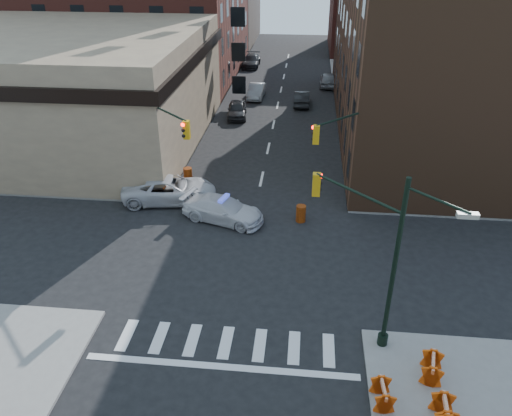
% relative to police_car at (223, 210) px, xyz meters
% --- Properties ---
extents(ground, '(140.00, 140.00, 0.00)m').
position_rel_police_car_xyz_m(ground, '(1.83, -3.79, -0.76)').
color(ground, black).
rests_on(ground, ground).
extents(sidewalk_nw, '(34.00, 54.50, 0.15)m').
position_rel_police_car_xyz_m(sidewalk_nw, '(-21.17, 28.96, -0.68)').
color(sidewalk_nw, gray).
rests_on(sidewalk_nw, ground).
extents(sidewalk_ne, '(34.00, 54.50, 0.15)m').
position_rel_police_car_xyz_m(sidewalk_ne, '(24.83, 28.96, -0.68)').
color(sidewalk_ne, gray).
rests_on(sidewalk_ne, ground).
extents(bank_building, '(22.00, 22.00, 9.00)m').
position_rel_police_car_xyz_m(bank_building, '(-15.17, 12.71, 3.74)').
color(bank_building, '#968162').
rests_on(bank_building, ground).
extents(commercial_row_ne, '(14.00, 34.00, 14.00)m').
position_rel_police_car_xyz_m(commercial_row_ne, '(14.83, 18.71, 6.24)').
color(commercial_row_ne, '#4C301E').
rests_on(commercial_row_ne, ground).
extents(filler_ne, '(16.00, 16.00, 12.00)m').
position_rel_police_car_xyz_m(filler_ne, '(15.83, 54.21, 5.24)').
color(filler_ne, '#58231C').
rests_on(filler_ne, ground).
extents(signal_pole_se, '(5.40, 5.27, 8.00)m').
position_rel_police_car_xyz_m(signal_pole_se, '(7.87, -9.31, 3.86)').
color(signal_pole_se, black).
rests_on(signal_pole_se, sidewalk_se).
extents(signal_pole_nw, '(3.58, 3.67, 8.00)m').
position_rel_police_car_xyz_m(signal_pole_nw, '(-4.02, 1.55, 3.58)').
color(signal_pole_nw, black).
rests_on(signal_pole_nw, sidewalk_nw).
extents(signal_pole_ne, '(3.67, 3.58, 8.00)m').
position_rel_police_car_xyz_m(signal_pole_ne, '(7.67, 1.56, 3.58)').
color(signal_pole_ne, black).
rests_on(signal_pole_ne, sidewalk_ne).
extents(tree_ne_near, '(3.00, 3.00, 4.85)m').
position_rel_police_car_xyz_m(tree_ne_near, '(9.33, 22.21, 2.73)').
color(tree_ne_near, black).
rests_on(tree_ne_near, sidewalk_ne).
extents(tree_ne_far, '(3.00, 3.00, 4.85)m').
position_rel_police_car_xyz_m(tree_ne_far, '(9.33, 30.21, 2.73)').
color(tree_ne_far, black).
rests_on(tree_ne_far, sidewalk_ne).
extents(police_car, '(5.62, 3.59, 1.51)m').
position_rel_police_car_xyz_m(police_car, '(0.00, 0.00, 0.00)').
color(police_car, silver).
rests_on(police_car, ground).
extents(pickup, '(6.50, 3.70, 1.71)m').
position_rel_police_car_xyz_m(pickup, '(-3.97, 2.18, 0.10)').
color(pickup, silver).
rests_on(pickup, ground).
extents(parked_car_wnear, '(2.25, 4.62, 1.52)m').
position_rel_police_car_xyz_m(parked_car_wnear, '(-1.88, 20.02, 0.00)').
color(parked_car_wnear, black).
rests_on(parked_car_wnear, ground).
extents(parked_car_wfar, '(1.73, 4.58, 1.49)m').
position_rel_police_car_xyz_m(parked_car_wfar, '(-0.67, 26.66, -0.01)').
color(parked_car_wfar, gray).
rests_on(parked_car_wfar, ground).
extents(parked_car_wdeep, '(2.19, 5.37, 1.56)m').
position_rel_police_car_xyz_m(parked_car_wdeep, '(-2.86, 41.09, 0.02)').
color(parked_car_wdeep, black).
rests_on(parked_car_wdeep, ground).
extents(parked_car_enear, '(1.57, 4.46, 1.47)m').
position_rel_police_car_xyz_m(parked_car_enear, '(4.33, 24.53, -0.02)').
color(parked_car_enear, black).
rests_on(parked_car_enear, ground).
extents(parked_car_efar, '(1.93, 4.71, 1.60)m').
position_rel_police_car_xyz_m(parked_car_efar, '(7.19, 32.25, 0.04)').
color(parked_car_efar, gray).
rests_on(parked_car_efar, ground).
extents(pedestrian_a, '(0.77, 0.59, 1.87)m').
position_rel_police_car_xyz_m(pedestrian_a, '(-6.79, 4.47, 0.33)').
color(pedestrian_a, black).
rests_on(pedestrian_a, sidewalk_nw).
extents(pedestrian_b, '(0.88, 0.73, 1.62)m').
position_rel_police_car_xyz_m(pedestrian_b, '(-10.55, 3.77, 0.20)').
color(pedestrian_b, black).
rests_on(pedestrian_b, sidewalk_nw).
extents(pedestrian_c, '(0.98, 0.89, 1.61)m').
position_rel_police_car_xyz_m(pedestrian_c, '(-9.39, 3.73, 0.20)').
color(pedestrian_c, '#1C222B').
rests_on(pedestrian_c, sidewalk_nw).
extents(barrel_road, '(0.71, 0.71, 1.08)m').
position_rel_police_car_xyz_m(barrel_road, '(4.83, 0.38, -0.22)').
color(barrel_road, '#E74C0A').
rests_on(barrel_road, ground).
extents(barrel_bank, '(0.71, 0.71, 1.09)m').
position_rel_police_car_xyz_m(barrel_bank, '(-3.41, 5.17, -0.21)').
color(barrel_bank, '#C76009').
rests_on(barrel_bank, ground).
extents(barricade_se_a, '(0.92, 1.41, 0.97)m').
position_rel_police_car_xyz_m(barricade_se_a, '(10.33, -11.79, -0.12)').
color(barricade_se_a, '#E65B0A').
rests_on(barricade_se_a, sidewalk_se).
extents(barricade_se_b, '(0.68, 1.24, 0.90)m').
position_rel_police_car_xyz_m(barricade_se_b, '(8.23, -13.29, -0.16)').
color(barricade_se_b, '#CD4E09').
rests_on(barricade_se_b, sidewalk_se).
extents(barricade_se_d, '(0.77, 1.39, 1.01)m').
position_rel_police_car_xyz_m(barricade_se_d, '(10.33, -13.96, -0.10)').
color(barricade_se_d, red).
rests_on(barricade_se_d, sidewalk_se).
extents(barricade_nw_a, '(1.47, 0.97, 1.02)m').
position_rel_police_car_xyz_m(barricade_nw_a, '(-4.67, 1.91, -0.10)').
color(barricade_nw_a, '#C66509').
rests_on(barricade_nw_a, sidewalk_nw).
extents(barricade_nw_b, '(1.35, 0.86, 0.94)m').
position_rel_police_car_xyz_m(barricade_nw_b, '(-9.53, 3.12, -0.14)').
color(barricade_nw_b, red).
rests_on(barricade_nw_b, sidewalk_nw).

